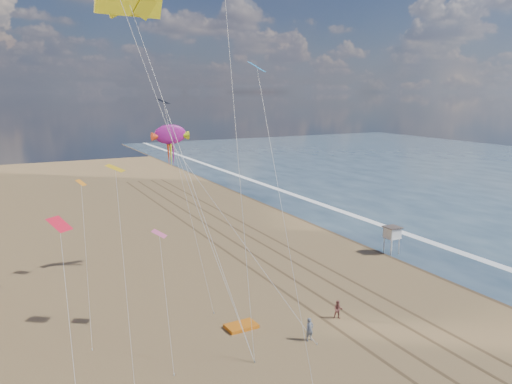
% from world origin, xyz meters
% --- Properties ---
extents(wet_sand, '(260.00, 260.00, 0.00)m').
position_xyz_m(wet_sand, '(19.00, 40.00, 0.00)').
color(wet_sand, '#42301E').
rests_on(wet_sand, ground).
extents(foam, '(260.00, 260.00, 0.00)m').
position_xyz_m(foam, '(23.20, 40.00, 0.00)').
color(foam, white).
rests_on(foam, ground).
extents(tracks, '(7.68, 120.00, 0.01)m').
position_xyz_m(tracks, '(2.55, 30.00, 0.01)').
color(tracks, brown).
rests_on(tracks, ground).
extents(lifeguard_stand, '(1.79, 1.79, 3.23)m').
position_xyz_m(lifeguard_stand, '(15.70, 28.53, 2.49)').
color(lifeguard_stand, white).
rests_on(lifeguard_stand, ground).
extents(grounded_kite, '(2.54, 1.69, 0.28)m').
position_xyz_m(grounded_kite, '(-7.93, 19.52, 0.14)').
color(grounded_kite, orange).
rests_on(grounded_kite, ground).
extents(show_kite, '(4.16, 10.64, 24.83)m').
position_xyz_m(show_kite, '(-8.50, 34.82, 14.26)').
color(show_kite, '#A21887').
rests_on(show_kite, ground).
extents(kite_flyer_a, '(0.67, 0.46, 1.79)m').
position_xyz_m(kite_flyer_a, '(-4.20, 15.31, 0.90)').
color(kite_flyer_a, slate).
rests_on(kite_flyer_a, ground).
extents(kite_flyer_b, '(0.97, 0.91, 1.59)m').
position_xyz_m(kite_flyer_b, '(-0.06, 17.37, 0.79)').
color(kite_flyer_b, brown).
rests_on(kite_flyer_b, ground).
extents(small_kites, '(15.73, 19.15, 13.13)m').
position_xyz_m(small_kites, '(-13.83, 22.90, 14.07)').
color(small_kites, red).
rests_on(small_kites, ground).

